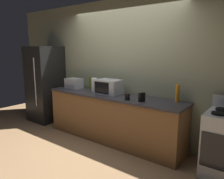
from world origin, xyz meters
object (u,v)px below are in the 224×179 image
Objects in this scene: bottle_dish_soap at (178,93)px; bottle_olive_oil at (90,82)px; microwave at (109,87)px; cordless_phone at (142,97)px; refrigerator at (45,84)px; paper_towel_roll at (94,85)px; toaster_oven at (74,83)px; mug_black at (127,97)px.

bottle_dish_soap reaches higher than bottle_olive_oil.
microwave reaches higher than cordless_phone.
refrigerator is 1.57m from paper_towel_roll.
toaster_oven is at bearing 179.29° from microwave.
bottle_olive_oil is at bearing 179.96° from bottle_dish_soap.
paper_towel_roll reaches higher than toaster_oven.
refrigerator is at bearing -166.50° from cordless_phone.
cordless_phone is (0.82, -0.18, -0.06)m from microwave.
bottle_dish_soap is 2.61× the size of mug_black.
toaster_oven is (-0.98, 0.01, -0.03)m from microwave.
microwave is 1.30m from bottle_dish_soap.
cordless_phone is at bearing -12.10° from microwave.
bottle_dish_soap is at bearing 3.74° from toaster_oven.
cordless_phone is (1.81, -0.19, -0.03)m from toaster_oven.
bottle_olive_oil is at bearing -176.94° from cordless_phone.
paper_towel_roll and bottle_olive_oil have the same top height.
toaster_oven is at bearing -169.80° from cordless_phone.
toaster_oven reaches higher than mug_black.
microwave and bottle_olive_oil have the same top height.
bottle_olive_oil reaches higher than mug_black.
refrigerator is at bearing -170.85° from bottle_olive_oil.
refrigerator reaches higher than mug_black.
toaster_oven is at bearing -176.26° from bottle_dish_soap.
paper_towel_roll is 2.47× the size of mug_black.
mug_black is at bearing -3.83° from refrigerator.
microwave is 1.68× the size of bottle_dish_soap.
refrigerator is 2.51m from mug_black.
bottle_dish_soap reaches higher than mug_black.
toaster_oven is 1.57m from mug_black.
paper_towel_roll is 0.98m from mug_black.
bottle_olive_oil is (0.35, 0.15, 0.03)m from toaster_oven.
microwave is at bearing -0.33° from paper_towel_roll.
microwave is 1.77× the size of bottle_olive_oil.
toaster_oven is 3.11× the size of mug_black.
bottle_olive_oil is at bearing 147.75° from paper_towel_roll.
toaster_oven is 1.82m from cordless_phone.
microwave is 0.61m from mug_black.
toaster_oven is at bearing 3.62° from refrigerator.
mug_black is (0.57, -0.22, -0.08)m from microwave.
toaster_oven is at bearing 171.65° from mug_black.
microwave is 0.99m from toaster_oven.
mug_black is (1.20, -0.38, -0.08)m from bottle_olive_oil.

